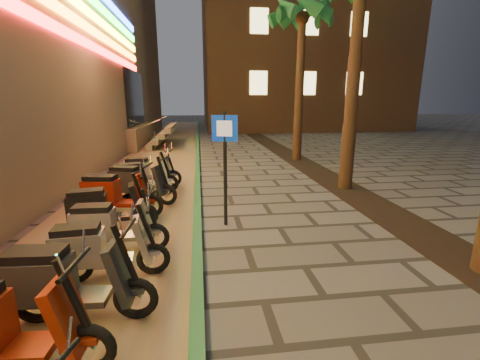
{
  "coord_description": "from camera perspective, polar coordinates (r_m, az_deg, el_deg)",
  "views": [
    {
      "loc": [
        -0.81,
        -2.03,
        2.61
      ],
      "look_at": [
        -0.08,
        3.65,
        1.2
      ],
      "focal_mm": 24.0,
      "sensor_mm": 36.0,
      "label": 1
    }
  ],
  "objects": [
    {
      "name": "scooter_8",
      "position": [
        6.08,
        -22.29,
        -7.54
      ],
      "size": [
        1.63,
        0.57,
        1.15
      ],
      "rotation": [
        0.0,
        0.0,
        -0.02
      ],
      "color": "black",
      "rests_on": "ground"
    },
    {
      "name": "scooter_13",
      "position": [
        10.29,
        -16.34,
        1.58
      ],
      "size": [
        1.7,
        0.6,
        1.2
      ],
      "rotation": [
        0.0,
        0.0,
        -0.03
      ],
      "color": "black",
      "rests_on": "ground"
    },
    {
      "name": "scooter_6",
      "position": [
        4.49,
        -29.04,
        -15.51
      ],
      "size": [
        1.76,
        0.62,
        1.24
      ],
      "rotation": [
        0.0,
        0.0,
        -0.06
      ],
      "color": "black",
      "rests_on": "ground"
    },
    {
      "name": "palm_d",
      "position": [
        15.08,
        11.04,
        26.4
      ],
      "size": [
        2.97,
        3.02,
        7.16
      ],
      "color": "#472D19",
      "rests_on": "ground"
    },
    {
      "name": "pedestrian_sign",
      "position": [
        6.62,
        -2.69,
        4.73
      ],
      "size": [
        0.52,
        0.15,
        2.41
      ],
      "rotation": [
        0.0,
        0.0,
        -0.24
      ],
      "color": "black",
      "rests_on": "ground"
    },
    {
      "name": "scooter_12",
      "position": [
        9.38,
        -17.59,
        0.44
      ],
      "size": [
        1.75,
        0.86,
        1.24
      ],
      "rotation": [
        0.0,
        0.0,
        0.25
      ],
      "color": "black",
      "rests_on": "ground"
    },
    {
      "name": "scooter_9",
      "position": [
        7.01,
        -23.32,
        -4.63
      ],
      "size": [
        1.72,
        0.75,
        1.21
      ],
      "rotation": [
        0.0,
        0.0,
        0.18
      ],
      "color": "black",
      "rests_on": "ground"
    },
    {
      "name": "scooter_11",
      "position": [
        8.74,
        -18.14,
        -0.48
      ],
      "size": [
        1.78,
        0.95,
        1.27
      ],
      "rotation": [
        0.0,
        0.0,
        -0.31
      ],
      "color": "black",
      "rests_on": "ground"
    },
    {
      "name": "planting_strip",
      "position": [
        8.7,
        23.67,
        -4.76
      ],
      "size": [
        1.2,
        40.0,
        0.02
      ],
      "primitive_type": "cube",
      "color": "black",
      "rests_on": "ground"
    },
    {
      "name": "scooter_10",
      "position": [
        7.88,
        -21.58,
        -2.27
      ],
      "size": [
        1.82,
        0.79,
        1.28
      ],
      "rotation": [
        0.0,
        0.0,
        -0.18
      ],
      "color": "black",
      "rests_on": "ground"
    },
    {
      "name": "parking_strip",
      "position": [
        12.44,
        -15.43,
        1.26
      ],
      "size": [
        3.4,
        60.0,
        0.01
      ],
      "primitive_type": "cube",
      "color": "#8C7251",
      "rests_on": "ground"
    },
    {
      "name": "green_curb",
      "position": [
        12.3,
        -7.58,
        1.72
      ],
      "size": [
        0.18,
        60.0,
        0.1
      ],
      "primitive_type": "cube",
      "color": "#286C39",
      "rests_on": "ground"
    },
    {
      "name": "scooter_7",
      "position": [
        5.23,
        -24.01,
        -11.18
      ],
      "size": [
        1.65,
        0.61,
        1.16
      ],
      "rotation": [
        0.0,
        0.0,
        0.1
      ],
      "color": "black",
      "rests_on": "ground"
    }
  ]
}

